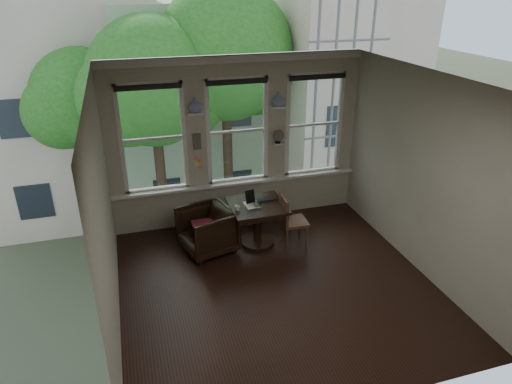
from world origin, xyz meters
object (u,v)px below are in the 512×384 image
object	(u,v)px
table	(257,224)
mug	(237,208)
armchair_left	(207,230)
laptop	(268,200)
side_chair_right	(294,221)

from	to	relation	value
table	mug	distance (m)	0.57
armchair_left	mug	xyz separation A→B (m)	(0.48, -0.16, 0.41)
armchair_left	laptop	xyz separation A→B (m)	(1.06, 0.02, 0.39)
armchair_left	table	bearing A→B (deg)	71.36
side_chair_right	mug	xyz separation A→B (m)	(-0.94, 0.11, 0.33)
table	armchair_left	xyz separation A→B (m)	(-0.85, 0.04, 0.00)
table	side_chair_right	size ratio (longest dim) A/B	0.98
armchair_left	side_chair_right	size ratio (longest dim) A/B	0.90
table	mug	bearing A→B (deg)	-163.01
armchair_left	mug	distance (m)	0.65
side_chair_right	laptop	distance (m)	0.55
side_chair_right	armchair_left	bearing A→B (deg)	81.39
side_chair_right	laptop	bearing A→B (deg)	53.57
table	laptop	size ratio (longest dim) A/B	2.69
table	mug	size ratio (longest dim) A/B	10.00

